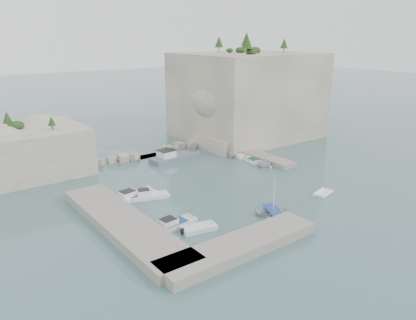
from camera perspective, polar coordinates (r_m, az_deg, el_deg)
ground at (r=55.69m, az=3.73°, el=-4.41°), size 400.00×400.00×0.00m
cliff_east at (r=85.12m, az=5.54°, el=9.03°), size 26.00×22.00×17.00m
cliff_terrace at (r=76.39m, az=2.37°, el=2.60°), size 8.00×10.00×2.50m
outcrop_west at (r=67.74m, az=-23.87°, el=1.18°), size 16.00×14.00×7.00m
quay_west at (r=46.20m, az=-11.82°, el=-8.73°), size 5.00×24.00×1.10m
quay_south at (r=40.97m, az=4.52°, el=-11.95°), size 18.00×4.00×1.10m
ledge_east at (r=71.18m, az=6.75°, el=0.69°), size 3.00×16.00×0.80m
breakwater at (r=72.17m, az=-8.31°, el=1.11°), size 28.00×3.00×1.40m
motorboat_d at (r=45.82m, az=-4.78°, el=-9.40°), size 6.17×2.40×1.40m
motorboat_e at (r=44.99m, az=-1.25°, el=-9.87°), size 4.46×2.49×0.70m
motorboat_b at (r=53.88m, az=-8.23°, el=-5.32°), size 5.64×3.43×1.40m
motorboat_a at (r=54.12m, az=-10.43°, el=-5.33°), size 6.88×2.98×1.40m
rowboat at (r=49.45m, az=9.16°, el=-7.49°), size 5.08×4.49×0.87m
inflatable_dinghy at (r=56.73m, az=15.85°, el=-4.65°), size 3.48×2.22×0.44m
tender_east_a at (r=66.47m, az=8.02°, el=-0.92°), size 3.52×3.09×1.78m
tender_east_b at (r=68.46m, az=6.30°, el=-0.31°), size 2.03×4.27×0.70m
tender_east_c at (r=71.49m, az=4.18°, el=0.51°), size 2.35×5.26×0.70m
tender_east_d at (r=71.72m, az=4.03°, el=0.56°), size 4.55×2.94×1.64m
work_boat at (r=69.66m, az=-4.66°, el=0.05°), size 10.04×3.70×2.20m
rowboat_mast at (r=48.46m, az=9.30°, el=-4.76°), size 0.10×0.10×4.20m
vegetation at (r=81.99m, az=2.29°, el=15.40°), size 53.48×13.88×13.40m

